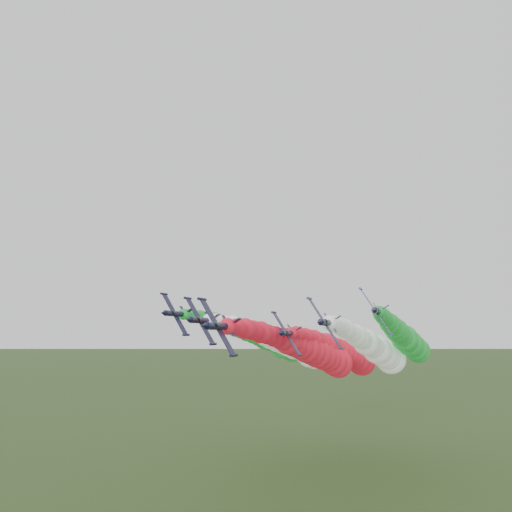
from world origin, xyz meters
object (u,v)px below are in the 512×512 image
(jet_outer_right, at_px, (406,340))
(jet_inner_left, at_px, (292,346))
(jet_outer_left, at_px, (269,340))
(jet_lead, at_px, (314,353))
(jet_inner_right, at_px, (377,350))
(jet_trail, at_px, (347,354))

(jet_outer_right, bearing_deg, jet_inner_left, -164.50)
(jet_inner_left, relative_size, jet_outer_left, 1.00)
(jet_inner_left, height_order, jet_outer_right, jet_outer_right)
(jet_outer_right, bearing_deg, jet_lead, -132.73)
(jet_lead, bearing_deg, jet_inner_left, 122.12)
(jet_inner_left, distance_m, jet_outer_left, 11.91)
(jet_inner_right, xyz_separation_m, jet_outer_right, (7.25, 6.92, 2.41))
(jet_inner_left, bearing_deg, jet_inner_right, 3.28)
(jet_inner_right, height_order, jet_outer_right, jet_outer_right)
(jet_lead, relative_size, jet_outer_left, 1.00)
(jet_lead, height_order, jet_inner_left, jet_inner_left)
(jet_outer_left, height_order, jet_outer_right, jet_outer_right)
(jet_inner_right, height_order, jet_outer_left, jet_outer_left)
(jet_trail, bearing_deg, jet_lead, -97.62)
(jet_inner_right, height_order, jet_trail, jet_inner_right)
(jet_lead, bearing_deg, jet_outer_right, 47.27)
(jet_inner_left, distance_m, jet_outer_right, 30.74)
(jet_inner_left, xyz_separation_m, jet_outer_right, (29.58, 8.21, 1.65))
(jet_inner_right, bearing_deg, jet_inner_left, -176.72)
(jet_outer_left, relative_size, jet_trail, 0.99)
(jet_lead, relative_size, jet_trail, 1.00)
(jet_inner_left, height_order, jet_inner_right, jet_inner_left)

